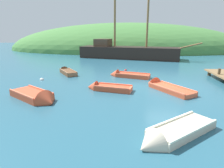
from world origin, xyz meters
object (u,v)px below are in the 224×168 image
at_px(rowboat_near_dock, 37,98).
at_px(buoy_white, 42,80).
at_px(rowboat_outer_right, 163,88).
at_px(buoy_red, 126,70).
at_px(rowboat_portside, 67,72).
at_px(rowboat_outer_left, 106,88).
at_px(sailing_ship, 127,54).
at_px(rowboat_center, 172,135).
at_px(rowboat_far, 126,76).

height_order(rowboat_near_dock, buoy_white, rowboat_near_dock).
height_order(rowboat_outer_right, buoy_white, rowboat_outer_right).
height_order(buoy_red, buoy_white, buoy_white).
xyz_separation_m(rowboat_portside, buoy_red, (5.50, 1.89, -0.11)).
distance_m(rowboat_outer_left, buoy_white, 5.95).
bearing_deg(buoy_white, rowboat_outer_left, -22.31).
height_order(sailing_ship, rowboat_outer_right, sailing_ship).
bearing_deg(buoy_red, rowboat_center, -81.47).
relative_size(rowboat_far, rowboat_outer_left, 1.16).
bearing_deg(rowboat_outer_left, rowboat_far, -94.72).
xyz_separation_m(rowboat_portside, rowboat_near_dock, (0.67, -7.31, 0.02)).
xyz_separation_m(sailing_ship, rowboat_outer_right, (2.59, -15.89, -0.55)).
distance_m(rowboat_outer_right, rowboat_near_dock, 8.05).
height_order(rowboat_outer_right, buoy_red, rowboat_outer_right).
distance_m(rowboat_outer_right, buoy_white, 9.48).
bearing_deg(rowboat_outer_right, rowboat_center, 138.44).
relative_size(sailing_ship, rowboat_center, 5.00).
bearing_deg(sailing_ship, buoy_red, -77.36).
bearing_deg(rowboat_outer_right, sailing_ship, -25.17).
relative_size(rowboat_center, buoy_white, 10.36).
height_order(rowboat_portside, rowboat_outer_right, rowboat_outer_right).
bearing_deg(rowboat_portside, buoy_white, 122.93).
bearing_deg(buoy_white, rowboat_outer_right, -9.97).
xyz_separation_m(buoy_red, buoy_white, (-6.66, -4.66, 0.00)).
xyz_separation_m(rowboat_portside, rowboat_outer_right, (8.18, -4.42, -0.03)).
xyz_separation_m(rowboat_far, rowboat_outer_right, (2.57, -3.42, -0.02)).
bearing_deg(rowboat_portside, rowboat_near_dock, 150.76).
bearing_deg(rowboat_far, rowboat_center, 118.10).
relative_size(sailing_ship, rowboat_far, 4.68).
bearing_deg(rowboat_center, buoy_red, -121.47).
relative_size(rowboat_outer_left, buoy_white, 9.56).
xyz_separation_m(rowboat_near_dock, buoy_white, (-1.82, 4.53, -0.12)).
bearing_deg(rowboat_outer_right, buoy_white, 45.61).
relative_size(rowboat_outer_right, rowboat_near_dock, 1.07).
height_order(sailing_ship, rowboat_near_dock, sailing_ship).
bearing_deg(rowboat_far, buoy_red, -70.09).
bearing_deg(buoy_red, buoy_white, -145.00).
bearing_deg(rowboat_portside, rowboat_far, -134.53).
relative_size(sailing_ship, buoy_red, 60.55).
bearing_deg(rowboat_near_dock, rowboat_far, 85.60).
relative_size(sailing_ship, rowboat_outer_right, 4.51).
xyz_separation_m(rowboat_near_dock, buoy_red, (4.83, 9.19, -0.12)).
distance_m(rowboat_far, rowboat_near_dock, 8.02).
distance_m(sailing_ship, rowboat_portside, 12.78).
bearing_deg(sailing_ship, rowboat_outer_left, -81.12).
distance_m(rowboat_portside, buoy_white, 3.01).
xyz_separation_m(rowboat_far, buoy_red, (-0.11, 2.88, -0.09)).
height_order(rowboat_outer_right, rowboat_outer_left, rowboat_outer_right).
relative_size(rowboat_center, rowboat_outer_left, 1.08).
xyz_separation_m(rowboat_portside, rowboat_center, (7.39, -10.72, -0.01)).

